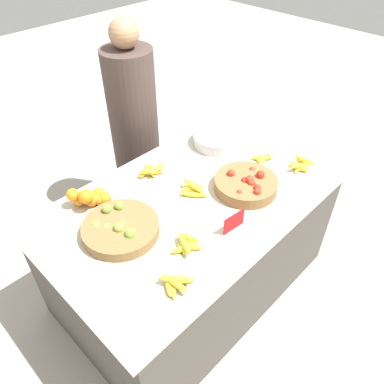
{
  "coord_description": "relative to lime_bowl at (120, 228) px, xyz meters",
  "views": [
    {
      "loc": [
        -1.13,
        -1.1,
        2.17
      ],
      "look_at": [
        0.0,
        0.0,
        0.82
      ],
      "focal_mm": 35.0,
      "sensor_mm": 36.0,
      "label": 1
    }
  ],
  "objects": [
    {
      "name": "banana_bunch_front_right",
      "position": [
        1.02,
        -0.14,
        -0.02
      ],
      "size": [
        0.18,
        0.12,
        0.03
      ],
      "color": "yellow",
      "rests_on": "market_table"
    },
    {
      "name": "banana_bunch_middle_left",
      "position": [
        -0.03,
        -0.43,
        -0.01
      ],
      "size": [
        0.16,
        0.15,
        0.06
      ],
      "color": "yellow",
      "rests_on": "market_table"
    },
    {
      "name": "banana_bunch_front_left",
      "position": [
        0.48,
        -0.04,
        -0.0
      ],
      "size": [
        0.14,
        0.18,
        0.06
      ],
      "color": "yellow",
      "rests_on": "market_table"
    },
    {
      "name": "banana_bunch_back_center",
      "position": [
        0.43,
        0.26,
        -0.01
      ],
      "size": [
        0.18,
        0.15,
        0.06
      ],
      "color": "yellow",
      "rests_on": "market_table"
    },
    {
      "name": "orange_pile",
      "position": [
        0.02,
        0.28,
        0.02
      ],
      "size": [
        0.21,
        0.17,
        0.14
      ],
      "color": "orange",
      "rests_on": "market_table"
    },
    {
      "name": "market_table",
      "position": [
        0.44,
        -0.08,
        -0.42
      ],
      "size": [
        1.7,
        1.06,
        0.77
      ],
      "color": "#4C4742",
      "rests_on": "ground_plane"
    },
    {
      "name": "ground_plane",
      "position": [
        0.44,
        -0.08,
        -0.8
      ],
      "size": [
        12.0,
        12.0,
        0.0
      ],
      "primitive_type": "plane",
      "color": "#ADA599"
    },
    {
      "name": "metal_bowl",
      "position": [
        0.97,
        0.2,
        0.01
      ],
      "size": [
        0.33,
        0.33,
        0.08
      ],
      "color": "silver",
      "rests_on": "market_table"
    },
    {
      "name": "banana_bunch_front_center",
      "position": [
        1.12,
        -0.35,
        -0.01
      ],
      "size": [
        0.2,
        0.14,
        0.06
      ],
      "color": "yellow",
      "rests_on": "market_table"
    },
    {
      "name": "banana_bunch_middle_right",
      "position": [
        0.16,
        -0.31,
        -0.01
      ],
      "size": [
        0.15,
        0.15,
        0.06
      ],
      "color": "yellow",
      "rests_on": "market_table"
    },
    {
      "name": "vendor_person",
      "position": [
        0.74,
        0.81,
        -0.12
      ],
      "size": [
        0.35,
        0.35,
        1.5
      ],
      "color": "#473833",
      "rests_on": "ground_plane"
    },
    {
      "name": "lime_bowl",
      "position": [
        0.0,
        0.0,
        0.0
      ],
      "size": [
        0.39,
        0.39,
        0.1
      ],
      "color": "olive",
      "rests_on": "market_table"
    },
    {
      "name": "tomato_basket",
      "position": [
        0.72,
        -0.24,
        0.01
      ],
      "size": [
        0.36,
        0.36,
        0.11
      ],
      "color": "olive",
      "rests_on": "market_table"
    },
    {
      "name": "price_sign",
      "position": [
        0.42,
        -0.39,
        0.02
      ],
      "size": [
        0.14,
        0.02,
        0.1
      ],
      "rotation": [
        0.0,
        0.0,
        -0.11
      ],
      "color": "red",
      "rests_on": "market_table"
    }
  ]
}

